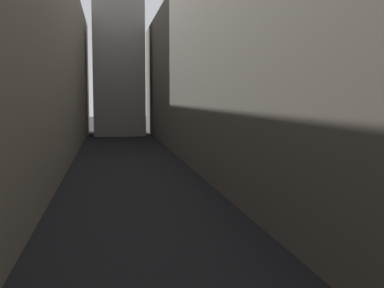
% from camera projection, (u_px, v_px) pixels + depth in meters
% --- Properties ---
extents(ground_plane, '(264.00, 264.00, 0.00)m').
position_uv_depth(ground_plane, '(133.00, 177.00, 39.30)').
color(ground_plane, black).
extents(building_block_right, '(15.62, 108.00, 19.11)m').
position_uv_depth(building_block_right, '(281.00, 62.00, 42.62)').
color(building_block_right, '#60594F').
rests_on(building_block_right, ground).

